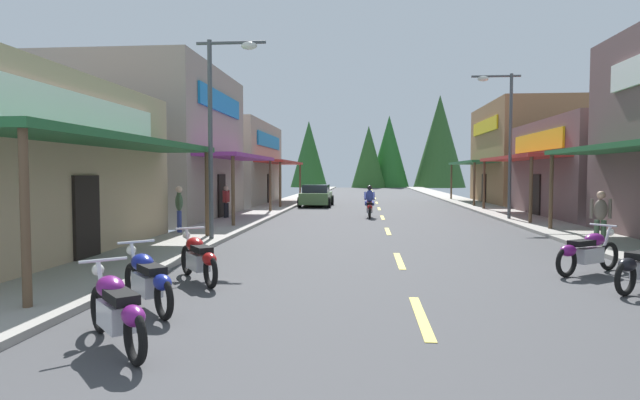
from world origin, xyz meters
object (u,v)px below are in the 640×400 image
(streetlamp_right, at_px, (503,126))
(parked_car_curbside, at_px, (316,196))
(motorcycle_parked_left_2, at_px, (198,257))
(pedestrian_waiting, at_px, (601,216))
(motorcycle_parked_left_1, at_px, (147,279))
(streetlamp_left, at_px, (221,111))
(rider_cruising_lead, at_px, (369,204))
(pedestrian_browsing, at_px, (179,207))
(motorcycle_parked_left_0, at_px, (116,309))
(pedestrian_by_shop, at_px, (226,201))
(motorcycle_parked_right_3, at_px, (588,251))

(streetlamp_right, bearing_deg, parked_car_curbside, 133.79)
(motorcycle_parked_left_2, relative_size, pedestrian_waiting, 1.09)
(motorcycle_parked_left_1, height_order, motorcycle_parked_left_2, same)
(streetlamp_left, bearing_deg, rider_cruising_lead, 63.86)
(pedestrian_browsing, height_order, pedestrian_waiting, pedestrian_browsing)
(motorcycle_parked_left_2, bearing_deg, rider_cruising_lead, -48.49)
(pedestrian_waiting, bearing_deg, motorcycle_parked_left_1, -47.33)
(streetlamp_left, height_order, motorcycle_parked_left_0, streetlamp_left)
(pedestrian_waiting, height_order, parked_car_curbside, pedestrian_waiting)
(streetlamp_right, relative_size, motorcycle_parked_left_1, 3.93)
(pedestrian_by_shop, bearing_deg, pedestrian_waiting, 162.12)
(streetlamp_right, xyz_separation_m, parked_car_curbside, (-9.29, 9.70, -3.56))
(rider_cruising_lead, relative_size, pedestrian_by_shop, 1.36)
(streetlamp_left, xyz_separation_m, parked_car_curbside, (1.27, 17.87, -3.37))
(rider_cruising_lead, relative_size, pedestrian_waiting, 1.30)
(pedestrian_by_shop, height_order, pedestrian_browsing, pedestrian_browsing)
(streetlamp_left, xyz_separation_m, pedestrian_by_shop, (-1.88, 7.45, -3.15))
(motorcycle_parked_left_0, bearing_deg, pedestrian_browsing, -25.67)
(motorcycle_parked_left_0, relative_size, pedestrian_browsing, 0.97)
(streetlamp_left, height_order, pedestrian_browsing, streetlamp_left)
(motorcycle_parked_left_1, height_order, parked_car_curbside, parked_car_curbside)
(pedestrian_browsing, bearing_deg, streetlamp_right, -178.10)
(streetlamp_right, height_order, pedestrian_by_shop, streetlamp_right)
(motorcycle_parked_left_1, distance_m, pedestrian_browsing, 9.98)
(streetlamp_left, distance_m, streetlamp_right, 13.36)
(motorcycle_parked_left_2, xyz_separation_m, pedestrian_browsing, (-3.09, 7.38, 0.51))
(streetlamp_right, xyz_separation_m, motorcycle_parked_right_3, (-1.39, -12.46, -3.75))
(motorcycle_parked_right_3, height_order, rider_cruising_lead, rider_cruising_lead)
(streetlamp_right, height_order, motorcycle_parked_left_2, streetlamp_right)
(motorcycle_parked_left_0, height_order, pedestrian_waiting, pedestrian_waiting)
(motorcycle_parked_left_2, height_order, pedestrian_waiting, pedestrian_waiting)
(pedestrian_by_shop, relative_size, pedestrian_waiting, 0.96)
(rider_cruising_lead, xyz_separation_m, pedestrian_by_shop, (-6.52, -2.03, 0.25))
(motorcycle_parked_left_1, distance_m, rider_cruising_lead, 17.77)
(streetlamp_left, relative_size, motorcycle_parked_left_0, 3.76)
(pedestrian_by_shop, relative_size, pedestrian_browsing, 0.92)
(pedestrian_browsing, bearing_deg, motorcycle_parked_left_0, 80.56)
(streetlamp_left, relative_size, motorcycle_parked_left_2, 3.46)
(streetlamp_right, bearing_deg, motorcycle_parked_left_1, -120.63)
(streetlamp_right, relative_size, rider_cruising_lead, 3.06)
(streetlamp_right, xyz_separation_m, motorcycle_parked_left_0, (-9.17, -17.87, -3.75))
(streetlamp_left, bearing_deg, pedestrian_by_shop, 104.14)
(pedestrian_by_shop, bearing_deg, rider_cruising_lead, -149.20)
(pedestrian_waiting, bearing_deg, pedestrian_by_shop, -115.37)
(pedestrian_waiting, bearing_deg, streetlamp_left, -86.36)
(motorcycle_parked_left_0, distance_m, motorcycle_parked_left_2, 3.91)
(motorcycle_parked_left_0, bearing_deg, motorcycle_parked_right_3, -97.29)
(streetlamp_left, height_order, motorcycle_parked_left_1, streetlamp_left)
(streetlamp_right, relative_size, pedestrian_browsing, 3.83)
(motorcycle_parked_left_2, relative_size, pedestrian_by_shop, 1.14)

